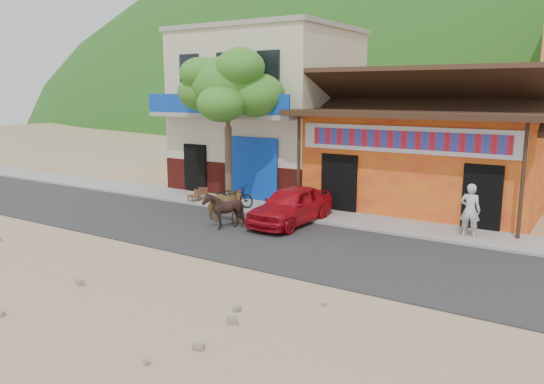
{
  "coord_description": "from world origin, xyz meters",
  "views": [
    {
      "loc": [
        7.88,
        -10.52,
        4.47
      ],
      "look_at": [
        -0.79,
        3.0,
        1.4
      ],
      "focal_mm": 35.0,
      "sensor_mm": 36.0,
      "label": 1
    }
  ],
  "objects_px": {
    "cow_tan": "(224,205)",
    "pedestrian": "(470,210)",
    "cow_dark": "(224,210)",
    "scooter": "(234,196)",
    "red_car": "(291,205)",
    "cafe_chair_right": "(202,189)",
    "cafe_chair_left": "(194,191)",
    "tree": "(228,127)"
  },
  "relations": [
    {
      "from": "cow_tan",
      "to": "pedestrian",
      "type": "distance_m",
      "value": 7.86
    },
    {
      "from": "cow_dark",
      "to": "scooter",
      "type": "xyz_separation_m",
      "value": [
        -1.48,
        2.53,
        -0.11
      ]
    },
    {
      "from": "cow_tan",
      "to": "red_car",
      "type": "xyz_separation_m",
      "value": [
        1.97,
        1.11,
        0.02
      ]
    },
    {
      "from": "cafe_chair_right",
      "to": "red_car",
      "type": "bearing_deg",
      "value": -41.72
    },
    {
      "from": "cafe_chair_left",
      "to": "red_car",
      "type": "bearing_deg",
      "value": 9.69
    },
    {
      "from": "tree",
      "to": "red_car",
      "type": "xyz_separation_m",
      "value": [
        3.6,
        -1.3,
        -2.44
      ]
    },
    {
      "from": "pedestrian",
      "to": "cafe_chair_right",
      "type": "distance_m",
      "value": 10.51
    },
    {
      "from": "scooter",
      "to": "tree",
      "type": "bearing_deg",
      "value": 41.18
    },
    {
      "from": "cow_tan",
      "to": "cafe_chair_right",
      "type": "height_order",
      "value": "cow_tan"
    },
    {
      "from": "cow_dark",
      "to": "tree",
      "type": "bearing_deg",
      "value": -162.41
    },
    {
      "from": "tree",
      "to": "scooter",
      "type": "bearing_deg",
      "value": -39.81
    },
    {
      "from": "tree",
      "to": "cafe_chair_right",
      "type": "height_order",
      "value": "tree"
    },
    {
      "from": "cow_dark",
      "to": "red_car",
      "type": "distance_m",
      "value": 2.31
    },
    {
      "from": "cow_dark",
      "to": "scooter",
      "type": "relative_size",
      "value": 0.76
    },
    {
      "from": "red_car",
      "to": "cafe_chair_right",
      "type": "distance_m",
      "value": 5.18
    },
    {
      "from": "red_car",
      "to": "cow_tan",
      "type": "bearing_deg",
      "value": -149.65
    },
    {
      "from": "cafe_chair_left",
      "to": "cafe_chair_right",
      "type": "xyz_separation_m",
      "value": [
        0.0,
        0.54,
        0.0
      ]
    },
    {
      "from": "cow_tan",
      "to": "cafe_chair_left",
      "type": "bearing_deg",
      "value": 48.96
    },
    {
      "from": "tree",
      "to": "cow_tan",
      "type": "xyz_separation_m",
      "value": [
        1.63,
        -2.4,
        -2.46
      ]
    },
    {
      "from": "pedestrian",
      "to": "cafe_chair_right",
      "type": "height_order",
      "value": "pedestrian"
    },
    {
      "from": "cafe_chair_right",
      "to": "cow_dark",
      "type": "bearing_deg",
      "value": -68.18
    },
    {
      "from": "tree",
      "to": "cow_tan",
      "type": "distance_m",
      "value": 3.81
    },
    {
      "from": "red_car",
      "to": "scooter",
      "type": "bearing_deg",
      "value": 166.16
    },
    {
      "from": "cow_tan",
      "to": "cafe_chair_right",
      "type": "bearing_deg",
      "value": 42.27
    },
    {
      "from": "cow_tan",
      "to": "scooter",
      "type": "xyz_separation_m",
      "value": [
        -1.03,
        1.9,
        -0.11
      ]
    },
    {
      "from": "tree",
      "to": "cow_dark",
      "type": "relative_size",
      "value": 4.85
    },
    {
      "from": "scooter",
      "to": "cafe_chair_left",
      "type": "height_order",
      "value": "scooter"
    },
    {
      "from": "tree",
      "to": "scooter",
      "type": "height_order",
      "value": "tree"
    },
    {
      "from": "cow_tan",
      "to": "cafe_chair_left",
      "type": "xyz_separation_m",
      "value": [
        -3.03,
        1.9,
        -0.11
      ]
    },
    {
      "from": "tree",
      "to": "cow_tan",
      "type": "relative_size",
      "value": 4.09
    },
    {
      "from": "cow_tan",
      "to": "red_car",
      "type": "distance_m",
      "value": 2.26
    },
    {
      "from": "cow_dark",
      "to": "scooter",
      "type": "bearing_deg",
      "value": -166.56
    },
    {
      "from": "cow_tan",
      "to": "cafe_chair_right",
      "type": "relative_size",
      "value": 1.71
    },
    {
      "from": "tree",
      "to": "cow_tan",
      "type": "bearing_deg",
      "value": -55.82
    },
    {
      "from": "tree",
      "to": "pedestrian",
      "type": "relative_size",
      "value": 3.68
    },
    {
      "from": "scooter",
      "to": "cow_dark",
      "type": "bearing_deg",
      "value": -158.71
    },
    {
      "from": "tree",
      "to": "cafe_chair_right",
      "type": "distance_m",
      "value": 2.93
    },
    {
      "from": "tree",
      "to": "scooter",
      "type": "relative_size",
      "value": 3.68
    },
    {
      "from": "red_car",
      "to": "cafe_chair_right",
      "type": "height_order",
      "value": "red_car"
    },
    {
      "from": "pedestrian",
      "to": "cafe_chair_left",
      "type": "xyz_separation_m",
      "value": [
        -10.5,
        -0.52,
        -0.39
      ]
    },
    {
      "from": "cow_dark",
      "to": "cafe_chair_right",
      "type": "relative_size",
      "value": 1.44
    },
    {
      "from": "tree",
      "to": "scooter",
      "type": "distance_m",
      "value": 2.69
    }
  ]
}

